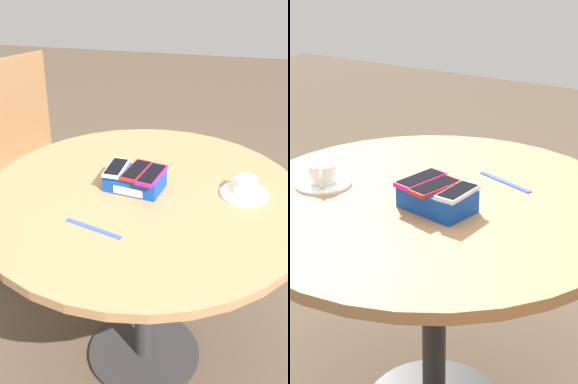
# 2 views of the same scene
# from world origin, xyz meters

# --- Properties ---
(ground_plane) EXTENTS (8.00, 8.00, 0.00)m
(ground_plane) POSITION_xyz_m (0.00, 0.00, 0.00)
(ground_plane) COLOR brown
(round_table) EXTENTS (1.06, 1.06, 0.71)m
(round_table) POSITION_xyz_m (0.00, 0.00, 0.61)
(round_table) COLOR #2D2D2D
(round_table) RESTS_ON ground_plane
(phone_box) EXTENTS (0.20, 0.15, 0.06)m
(phone_box) POSITION_xyz_m (-0.04, 0.05, 0.74)
(phone_box) COLOR #0F42AD
(phone_box) RESTS_ON round_table
(phone_white) EXTENTS (0.07, 0.13, 0.01)m
(phone_white) POSITION_xyz_m (-0.10, 0.06, 0.78)
(phone_white) COLOR silver
(phone_white) RESTS_ON phone_box
(phone_red) EXTENTS (0.09, 0.15, 0.01)m
(phone_red) POSITION_xyz_m (-0.04, 0.06, 0.78)
(phone_red) COLOR red
(phone_red) RESTS_ON phone_box
(phone_magenta) EXTENTS (0.09, 0.15, 0.01)m
(phone_magenta) POSITION_xyz_m (0.02, 0.04, 0.78)
(phone_magenta) COLOR #D11975
(phone_magenta) RESTS_ON phone_box
(saucer) EXTENTS (0.16, 0.16, 0.01)m
(saucer) POSITION_xyz_m (0.32, 0.07, 0.72)
(saucer) COLOR white
(saucer) RESTS_ON round_table
(coffee_cup) EXTENTS (0.08, 0.09, 0.05)m
(coffee_cup) POSITION_xyz_m (0.31, 0.07, 0.75)
(coffee_cup) COLOR white
(coffee_cup) RESTS_ON saucer
(lanyard_strap) EXTENTS (0.18, 0.08, 0.00)m
(lanyard_strap) POSITION_xyz_m (-0.11, -0.20, 0.71)
(lanyard_strap) COLOR blue
(lanyard_strap) RESTS_ON round_table
(chair_near_window) EXTENTS (0.59, 0.59, 0.92)m
(chair_near_window) POSITION_xyz_m (-0.66, 0.60, 0.48)
(chair_near_window) COLOR brown
(chair_near_window) RESTS_ON ground_plane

